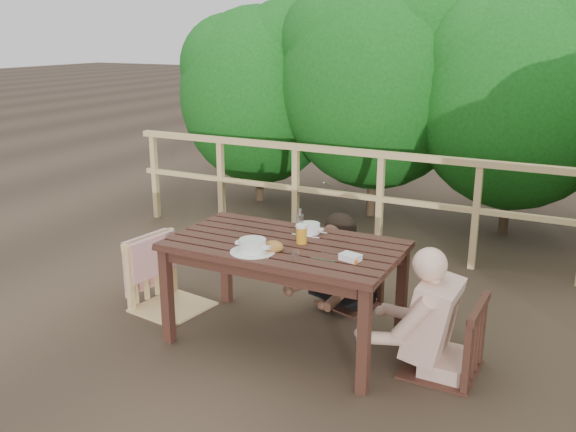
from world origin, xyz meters
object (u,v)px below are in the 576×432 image
at_px(soup_far, 309,229).
at_px(beer_glass, 302,235).
at_px(woman, 352,232).
at_px(bottle, 300,224).
at_px(table, 285,293).
at_px(butter_tub, 350,258).
at_px(chair_far, 351,254).
at_px(bread_roll, 274,247).
at_px(tumbler, 295,256).
at_px(diner_right, 453,274).
at_px(soup_near, 253,247).
at_px(chair_left, 169,246).
at_px(chair_right, 446,302).

xyz_separation_m(soup_far, beer_glass, (0.05, -0.23, 0.03)).
xyz_separation_m(woman, bottle, (-0.13, -0.67, 0.24)).
xyz_separation_m(table, butter_tub, (0.52, -0.12, 0.38)).
bearing_deg(table, chair_far, 76.99).
relative_size(soup_far, bread_roll, 1.89).
distance_m(table, tumbler, 0.51).
relative_size(tumbler, butter_tub, 0.53).
bearing_deg(diner_right, tumbler, 112.63).
height_order(bottle, tumbler, bottle).
relative_size(soup_near, bottle, 1.34).
bearing_deg(chair_left, bread_roll, -94.72).
xyz_separation_m(chair_right, soup_near, (-1.17, -0.35, 0.29)).
bearing_deg(soup_near, beer_glass, 54.37).
height_order(woman, butter_tub, woman).
bearing_deg(chair_far, soup_near, -86.98).
distance_m(woman, bread_roll, 1.00).
relative_size(soup_far, butter_tub, 1.96).
distance_m(diner_right, bottle, 1.07).
relative_size(chair_left, tumbler, 15.50).
relative_size(diner_right, bread_roll, 10.10).
height_order(chair_right, soup_far, chair_right).
bearing_deg(bottle, tumbler, -68.18).
relative_size(bread_roll, bottle, 0.60).
xyz_separation_m(woman, beer_glass, (-0.07, -0.77, 0.20)).
relative_size(chair_right, diner_right, 0.72).
relative_size(table, beer_glass, 10.80).
distance_m(chair_right, soup_far, 1.06).
relative_size(chair_right, bottle, 4.34).
distance_m(bread_roll, bottle, 0.32).
bearing_deg(soup_near, bottle, 69.53).
bearing_deg(woman, beer_glass, 102.80).
bearing_deg(soup_far, chair_left, -170.09).
relative_size(soup_far, beer_glass, 1.74).
xyz_separation_m(soup_near, butter_tub, (0.62, 0.14, -0.02)).
xyz_separation_m(chair_far, woman, (0.00, 0.02, 0.17)).
relative_size(chair_right, soup_near, 3.25).
relative_size(chair_right, bread_roll, 7.24).
bearing_deg(beer_glass, woman, 84.71).
distance_m(chair_left, bottle, 1.12).
xyz_separation_m(chair_left, butter_tub, (1.54, -0.19, 0.22)).
height_order(bread_roll, tumbler, bread_roll).
bearing_deg(bread_roll, woman, 79.96).
distance_m(diner_right, butter_tub, 0.63).
bearing_deg(tumbler, beer_glass, 108.02).
xyz_separation_m(chair_right, diner_right, (0.03, 0.00, 0.19)).
height_order(table, soup_far, soup_far).
bearing_deg(tumbler, butter_tub, 23.29).
relative_size(soup_near, soup_far, 1.18).
xyz_separation_m(chair_left, diner_right, (2.13, 0.02, 0.15)).
xyz_separation_m(table, soup_far, (0.06, 0.26, 0.40)).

